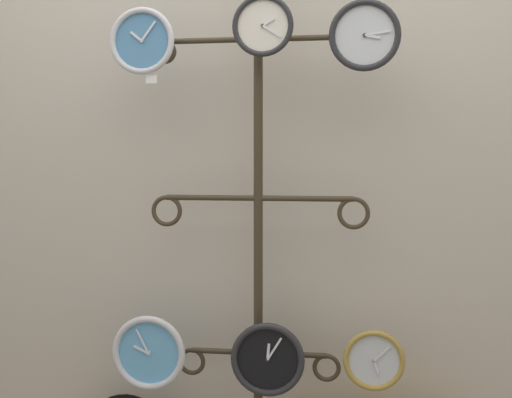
{
  "coord_description": "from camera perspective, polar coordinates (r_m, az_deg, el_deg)",
  "views": [
    {
      "loc": [
        0.39,
        -2.07,
        1.24
      ],
      "look_at": [
        0.0,
        0.36,
        1.09
      ],
      "focal_mm": 50.0,
      "sensor_mm": 36.0,
      "label": 1
    }
  ],
  "objects": [
    {
      "name": "clock_top_center",
      "position": [
        2.45,
        0.57,
        13.68
      ],
      "size": [
        0.21,
        0.04,
        0.21
      ],
      "color": "silver"
    },
    {
      "name": "clock_bottom_center",
      "position": [
        2.51,
        0.95,
        -12.69
      ],
      "size": [
        0.26,
        0.04,
        0.26
      ],
      "color": "black"
    },
    {
      "name": "price_tag_upper",
      "position": [
        2.5,
        -8.37,
        9.46
      ],
      "size": [
        0.04,
        0.0,
        0.03
      ],
      "color": "white"
    },
    {
      "name": "clock_bottom_right",
      "position": [
        2.5,
        9.43,
        -12.6
      ],
      "size": [
        0.21,
        0.04,
        0.21
      ],
      "color": "silver"
    },
    {
      "name": "clock_bottom_left",
      "position": [
        2.58,
        -8.55,
        -12.05
      ],
      "size": [
        0.26,
        0.04,
        0.26
      ],
      "color": "#60A8DB"
    },
    {
      "name": "clock_top_right",
      "position": [
        2.41,
        8.7,
        12.8
      ],
      "size": [
        0.24,
        0.04,
        0.24
      ],
      "color": "silver"
    },
    {
      "name": "clock_top_left",
      "position": [
        2.53,
        -9.08,
        12.36
      ],
      "size": [
        0.23,
        0.04,
        0.23
      ],
      "color": "#4C84B2"
    },
    {
      "name": "display_stand",
      "position": [
        2.6,
        0.18,
        -11.94
      ],
      "size": [
        0.78,
        0.42,
        1.93
      ],
      "color": "#382D1E",
      "rests_on": "ground_plane"
    },
    {
      "name": "shop_wall",
      "position": [
        2.67,
        0.71,
        6.87
      ],
      "size": [
        4.4,
        0.04,
        2.8
      ],
      "color": "#BCB2A3",
      "rests_on": "ground_plane"
    }
  ]
}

